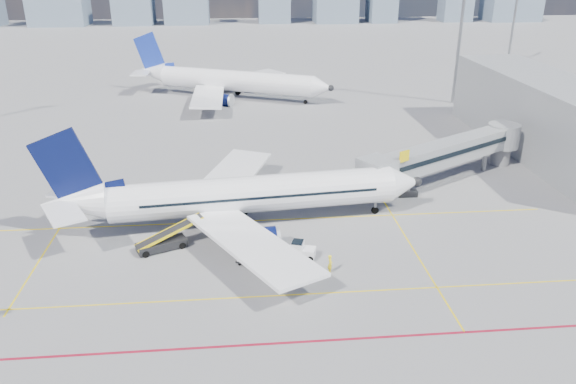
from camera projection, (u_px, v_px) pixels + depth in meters
name	position (u px, v px, depth m)	size (l,w,h in m)	color
ground	(263.00, 259.00, 50.45)	(420.00, 420.00, 0.00)	gray
apron_markings	(259.00, 282.00, 46.81)	(90.00, 35.12, 0.01)	yellow
jet_bridge	(453.00, 151.00, 66.50)	(23.55, 15.78, 6.30)	gray
terminal_block	(548.00, 117.00, 75.74)	(10.00, 42.00, 10.00)	gray
floodlight_mast_ne	(461.00, 27.00, 98.82)	(3.20, 0.61, 25.45)	gray
floodlight_mast_far	(516.00, 8.00, 133.22)	(3.20, 0.61, 25.45)	gray
main_aircraft	(238.00, 196.00, 55.56)	(37.92, 32.99, 11.08)	white
second_aircraft	(228.00, 81.00, 106.45)	(38.42, 32.41, 11.90)	white
baggage_tug	(301.00, 250.00, 50.37)	(2.62, 2.03, 1.62)	white
cargo_dolly	(255.00, 255.00, 49.24)	(3.50, 2.56, 1.76)	black
belt_loader	(163.00, 243.00, 51.89)	(6.43, 3.86, 2.64)	black
ramp_worker	(330.00, 264.00, 47.89)	(0.64, 0.42, 1.75)	yellow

